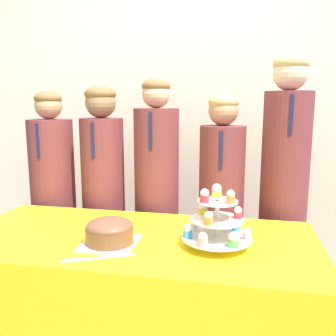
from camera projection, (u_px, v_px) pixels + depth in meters
wall_back at (180, 106)px, 2.82m from camera, size 9.00×0.06×2.70m
table at (137, 305)px, 1.79m from camera, size 1.74×0.78×0.73m
round_cake at (110, 231)px, 1.62m from camera, size 0.24×0.24×0.12m
cake_knife at (86, 259)px, 1.47m from camera, size 0.28×0.15×0.01m
cupcake_stand at (216, 222)px, 1.59m from camera, size 0.32×0.32×0.28m
student_0 at (54, 204)px, 2.47m from camera, size 0.30×0.31×1.45m
student_1 at (104, 202)px, 2.39m from camera, size 0.28×0.29×1.48m
student_2 at (157, 204)px, 2.32m from camera, size 0.29×0.29×1.52m
student_3 at (221, 214)px, 2.24m from camera, size 0.28×0.28×1.43m
student_4 at (283, 199)px, 2.15m from camera, size 0.28×0.28×1.65m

